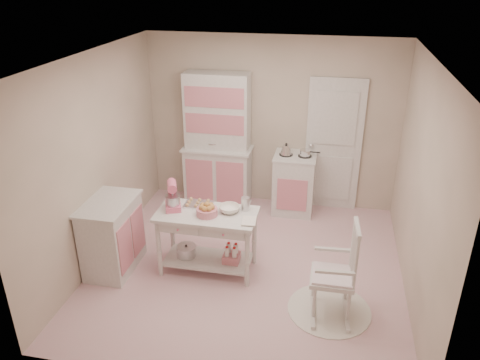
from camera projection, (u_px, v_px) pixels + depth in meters
name	position (u px, v px, depth m)	size (l,w,h in m)	color
room_shell	(249.00, 145.00, 5.24)	(3.84, 3.84, 2.62)	pink
door	(333.00, 145.00, 7.00)	(0.82, 0.05, 2.04)	silver
hutch	(217.00, 141.00, 7.12)	(1.06, 0.50, 2.08)	silver
stove	(294.00, 183.00, 7.10)	(0.62, 0.57, 0.92)	silver
base_cabinet	(112.00, 236.00, 5.73)	(0.54, 0.84, 0.92)	silver
lace_rug	(329.00, 310.00, 5.18)	(0.92, 0.92, 0.01)	white
rocking_chair	(333.00, 269.00, 4.95)	(0.48, 0.72, 1.10)	silver
work_table	(208.00, 242.00, 5.72)	(1.20, 0.60, 0.80)	silver
stand_mixer	(173.00, 196.00, 5.58)	(0.20, 0.28, 0.34)	#E96285
cookie_tray	(199.00, 204.00, 5.74)	(0.34, 0.24, 0.02)	silver
bread_basket	(207.00, 212.00, 5.49)	(0.25, 0.25, 0.09)	#D17886
mixing_bowl	(229.00, 209.00, 5.56)	(0.25, 0.25, 0.08)	white
metal_pitcher	(245.00, 204.00, 5.58)	(0.10, 0.10, 0.17)	silver
recipe_book	(242.00, 221.00, 5.36)	(0.16, 0.22, 0.02)	white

